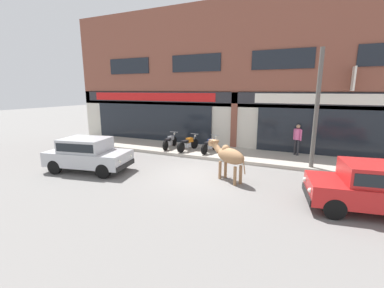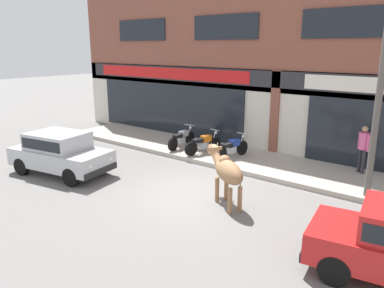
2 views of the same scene
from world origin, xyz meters
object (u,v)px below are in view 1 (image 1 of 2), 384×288
Objects in this scene: motorcycle_0 at (170,142)px; motorcycle_1 at (188,144)px; utility_pole at (317,110)px; car_0 at (376,186)px; motorcycle_2 at (210,145)px; car_1 at (87,153)px; cow at (229,156)px; pedestrian at (297,136)px.

motorcycle_1 is (1.22, -0.12, 0.00)m from motorcycle_0.
utility_pole reaches higher than motorcycle_0.
motorcycle_0 is (-9.12, 4.36, -0.26)m from car_0.
motorcycle_2 is (2.47, 0.03, 0.00)m from motorcycle_0.
car_1 is at bearing -106.50° from motorcycle_0.
car_1 is 9.98m from utility_pole.
car_1 is at bearing -155.47° from utility_pole.
car_0 reaches higher than motorcycle_0.
motorcycle_2 is at bearing 51.12° from car_1.
cow is 0.50× the size of car_1.
motorcycle_0 and motorcycle_1 have the same top height.
cow reaches higher than motorcycle_0.
motorcycle_1 is at bearing 134.60° from cow.
cow is 5.73m from motorcycle_0.
utility_pole is (2.97, 2.75, 1.67)m from cow.
car_0 is 2.08× the size of motorcycle_0.
car_1 is (-5.95, -1.32, -0.19)m from cow.
cow is 4.74m from motorcycle_1.
pedestrian is (6.79, 1.27, 0.60)m from motorcycle_0.
motorcycle_0 is 0.36× the size of utility_pole.
car_1 is 2.37× the size of pedestrian.
car_0 is at bearing -67.44° from pedestrian.
cow reaches higher than car_0.
car_0 is at bearing -25.52° from motorcycle_0.
car_0 is 2.36× the size of pedestrian.
motorcycle_2 is (-2.06, 3.50, -0.45)m from cow.
pedestrian reaches higher than motorcycle_2.
motorcycle_1 is at bearing 151.81° from car_0.
car_0 is (4.60, -0.88, -0.19)m from cow.
motorcycle_1 is (-7.91, 4.24, -0.26)m from car_0.
motorcycle_1 is 1.26m from motorcycle_2.
motorcycle_0 is at bearing 174.50° from motorcycle_1.
cow is at bearing 169.16° from car_0.
cow is 1.06× the size of motorcycle_1.
motorcycle_2 is 1.13× the size of pedestrian.
pedestrian is 2.61m from utility_pole.
car_0 is 0.75× the size of utility_pole.
car_1 is 2.10× the size of motorcycle_0.
motorcycle_1 is at bearing -5.50° from motorcycle_0.
car_1 is 0.76× the size of utility_pole.
pedestrian is (2.26, 4.74, 0.14)m from cow.
car_1 is 5.38m from motorcycle_1.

